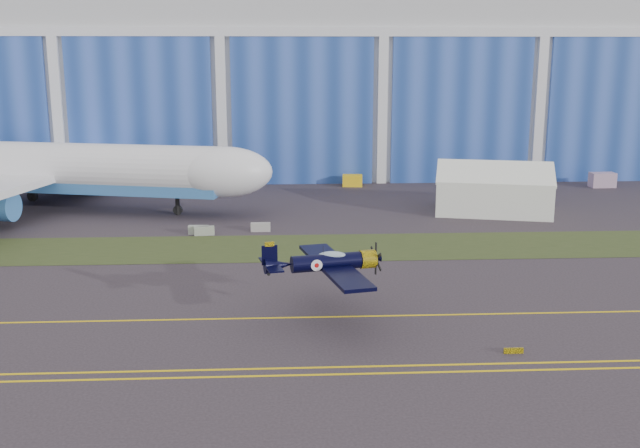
{
  "coord_description": "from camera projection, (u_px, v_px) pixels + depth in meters",
  "views": [
    {
      "loc": [
        7.98,
        -53.95,
        17.88
      ],
      "look_at": [
        11.02,
        3.85,
        4.59
      ],
      "focal_mm": 42.0,
      "sensor_mm": 36.0,
      "label": 1
    }
  ],
  "objects": [
    {
      "name": "jetliner",
      "position": [
        27.0,
        113.0,
        85.18
      ],
      "size": [
        74.9,
        67.75,
        22.29
      ],
      "rotation": [
        0.0,
        0.0,
        -0.24
      ],
      "color": "white",
      "rests_on": "ground"
    },
    {
      "name": "tent",
      "position": [
        494.0,
        186.0,
        85.56
      ],
      "size": [
        14.74,
        12.25,
        5.97
      ],
      "rotation": [
        0.0,
        0.0,
        -0.25
      ],
      "color": "white",
      "rests_on": "ground"
    },
    {
      "name": "gse_box",
      "position": [
        602.0,
        180.0,
        101.63
      ],
      "size": [
        3.38,
        1.9,
        1.98
      ],
      "primitive_type": "cube",
      "rotation": [
        0.0,
        0.0,
        0.04
      ],
      "color": "#AB8BA7",
      "rests_on": "ground"
    },
    {
      "name": "ground",
      "position": [
        176.0,
        297.0,
        56.1
      ],
      "size": [
        260.0,
        260.0,
        0.0
      ],
      "primitive_type": "plane",
      "color": "#372F35",
      "rests_on": "ground"
    },
    {
      "name": "warbird",
      "position": [
        327.0,
        262.0,
        50.76
      ],
      "size": [
        11.58,
        13.05,
        3.35
      ],
      "rotation": [
        0.0,
        0.0,
        0.22
      ],
      "color": "black",
      "rests_on": "ground"
    },
    {
      "name": "edge_line_far",
      "position": [
        145.0,
        371.0,
        42.96
      ],
      "size": [
        80.0,
        0.2,
        0.02
      ],
      "primitive_type": "cube",
      "color": "yellow",
      "rests_on": "ground"
    },
    {
      "name": "edge_line_near",
      "position": [
        141.0,
        379.0,
        41.99
      ],
      "size": [
        80.0,
        0.2,
        0.02
      ],
      "primitive_type": "cube",
      "color": "yellow",
      "rests_on": "ground"
    },
    {
      "name": "taxiway_centreline",
      "position": [
        166.0,
        320.0,
        51.24
      ],
      "size": [
        200.0,
        0.2,
        0.02
      ],
      "primitive_type": "cube",
      "color": "yellow",
      "rests_on": "ground"
    },
    {
      "name": "shipping_container",
      "position": [
        182.0,
        180.0,
        100.27
      ],
      "size": [
        5.83,
        2.91,
        2.43
      ],
      "primitive_type": "cube",
      "rotation": [
        0.0,
        0.0,
        -0.12
      ],
      "color": "silver",
      "rests_on": "ground"
    },
    {
      "name": "hangar",
      "position": [
        231.0,
        71.0,
        122.63
      ],
      "size": [
        220.0,
        45.7,
        30.0
      ],
      "color": "silver",
      "rests_on": "ground"
    },
    {
      "name": "guard_board_right",
      "position": [
        514.0,
        351.0,
        45.51
      ],
      "size": [
        1.2,
        0.15,
        0.35
      ],
      "primitive_type": "cube",
      "color": "yellow",
      "rests_on": "ground"
    },
    {
      "name": "barrier_c",
      "position": [
        261.0,
        227.0,
        76.52
      ],
      "size": [
        2.0,
        0.6,
        0.9
      ],
      "primitive_type": "cube",
      "rotation": [
        0.0,
        0.0,
        -0.0
      ],
      "color": "#9B9894",
      "rests_on": "ground"
    },
    {
      "name": "barrier_a",
      "position": [
        204.0,
        231.0,
        74.91
      ],
      "size": [
        2.07,
        0.92,
        0.9
      ],
      "primitive_type": "cube",
      "rotation": [
        0.0,
        0.0,
        0.17
      ],
      "color": "gray",
      "rests_on": "ground"
    },
    {
      "name": "barrier_b",
      "position": [
        198.0,
        230.0,
        75.31
      ],
      "size": [
        2.03,
        0.71,
        0.9
      ],
      "primitive_type": "cube",
      "rotation": [
        0.0,
        0.0,
        -0.06
      ],
      "color": "#939B8E",
      "rests_on": "ground"
    },
    {
      "name": "tug",
      "position": [
        352.0,
        181.0,
        102.41
      ],
      "size": [
        2.83,
        1.92,
        1.57
      ],
      "primitive_type": "cube",
      "rotation": [
        0.0,
        0.0,
        -0.09
      ],
      "color": "yellow",
      "rests_on": "ground"
    },
    {
      "name": "grass_median",
      "position": [
        196.0,
        249.0,
        69.73
      ],
      "size": [
        260.0,
        10.0,
        0.02
      ],
      "primitive_type": "cube",
      "color": "#475128",
      "rests_on": "ground"
    }
  ]
}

